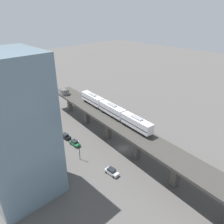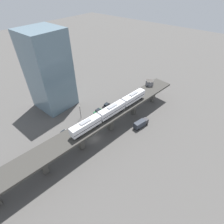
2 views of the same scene
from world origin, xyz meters
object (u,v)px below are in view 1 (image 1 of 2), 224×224
at_px(street_car_black, 65,136).
at_px(street_car_green, 75,143).
at_px(street_lamp, 79,149).
at_px(subway_train, 112,109).
at_px(office_tower, 14,131).
at_px(street_car_silver, 112,172).
at_px(delivery_truck, 109,117).
at_px(signal_hut, 65,91).

bearing_deg(street_car_black, street_car_green, 89.29).
xyz_separation_m(street_car_black, street_lamp, (3.52, 13.79, 3.17)).
bearing_deg(street_car_black, subway_train, 139.09).
bearing_deg(office_tower, street_car_silver, 150.56).
xyz_separation_m(street_car_silver, street_car_green, (-0.89, -19.70, 0.00)).
bearing_deg(street_lamp, street_car_silver, 102.08).
distance_m(street_car_silver, delivery_truck, 32.85).
bearing_deg(street_car_green, delivery_truck, -166.91).
relative_size(street_car_green, office_tower, 0.12).
bearing_deg(delivery_truck, subway_train, 52.39).
height_order(street_car_silver, office_tower, office_tower).
bearing_deg(street_car_silver, street_car_green, -92.59).
height_order(subway_train, delivery_truck, subway_train).
relative_size(signal_hut, street_car_black, 0.78).
bearing_deg(signal_hut, delivery_truck, 112.98).
distance_m(street_car_silver, street_lamp, 12.62).
height_order(street_car_green, street_lamp, street_lamp).
height_order(street_car_black, delivery_truck, delivery_truck).
xyz_separation_m(signal_hut, street_car_silver, (13.54, 44.05, -9.79)).
relative_size(street_car_black, street_lamp, 0.66).
height_order(signal_hut, street_car_black, signal_hut).
height_order(street_car_silver, delivery_truck, delivery_truck).
height_order(street_car_green, delivery_truck, delivery_truck).
relative_size(street_car_green, street_lamp, 0.64).
bearing_deg(office_tower, signal_hut, -136.14).
relative_size(subway_train, street_car_silver, 8.31).
xyz_separation_m(signal_hut, street_car_black, (12.58, 18.32, -9.79)).
height_order(signal_hut, street_car_silver, signal_hut).
relative_size(signal_hut, street_lamp, 0.51).
distance_m(signal_hut, delivery_truck, 22.99).
bearing_deg(street_car_black, signal_hut, -124.47).
height_order(subway_train, street_car_black, subway_train).
bearing_deg(street_car_green, subway_train, 158.13).
relative_size(delivery_truck, office_tower, 0.21).
distance_m(street_car_green, delivery_truck, 21.49).
relative_size(signal_hut, street_car_green, 0.80).
relative_size(street_car_silver, delivery_truck, 0.60).
bearing_deg(street_lamp, delivery_truck, -152.62).
distance_m(subway_train, street_car_green, 17.62).
height_order(subway_train, office_tower, office_tower).
height_order(delivery_truck, street_lamp, street_lamp).
xyz_separation_m(signal_hut, delivery_truck, (-8.26, 19.49, -8.97)).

